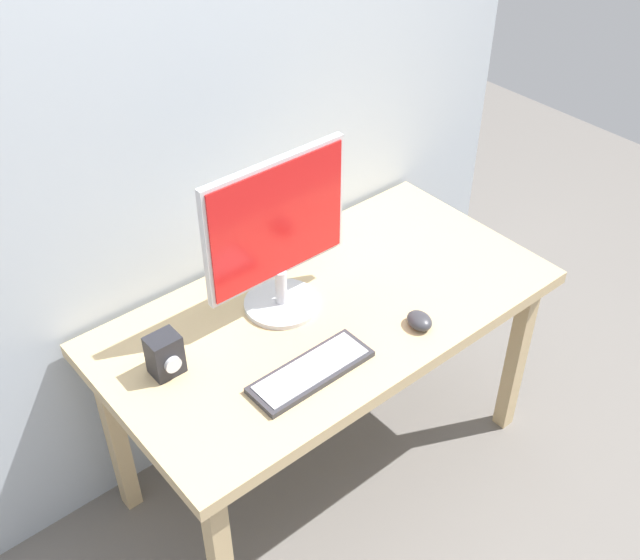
% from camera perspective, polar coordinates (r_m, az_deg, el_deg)
% --- Properties ---
extents(ground_plane, '(6.00, 6.00, 0.00)m').
position_cam_1_polar(ground_plane, '(2.91, 0.49, -13.06)').
color(ground_plane, slate).
extents(wall_back, '(2.29, 0.04, 3.00)m').
position_cam_1_polar(wall_back, '(2.27, -6.36, 18.29)').
color(wall_back, '#B2BCC6').
rests_on(wall_back, ground_plane).
extents(desk, '(1.41, 0.74, 0.73)m').
position_cam_1_polar(desk, '(2.43, 0.57, -3.35)').
color(desk, tan).
rests_on(desk, ground_plane).
extents(monitor, '(0.48, 0.23, 0.50)m').
position_cam_1_polar(monitor, '(2.23, -3.17, 3.44)').
color(monitor, silver).
rests_on(monitor, desk).
extents(keyboard_primary, '(0.37, 0.13, 0.02)m').
position_cam_1_polar(keyboard_primary, '(2.16, -0.66, -6.74)').
color(keyboard_primary, '#333338').
rests_on(keyboard_primary, desk).
extents(mouse, '(0.09, 0.10, 0.04)m').
position_cam_1_polar(mouse, '(2.31, 7.34, -2.98)').
color(mouse, '#333338').
rests_on(mouse, desk).
extents(audio_controller, '(0.09, 0.08, 0.13)m').
position_cam_1_polar(audio_controller, '(2.17, -11.34, -5.45)').
color(audio_controller, '#232328').
rests_on(audio_controller, desk).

